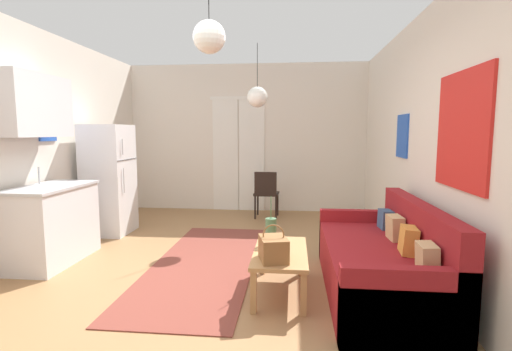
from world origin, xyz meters
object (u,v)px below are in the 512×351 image
object	(u,v)px
couch	(385,264)
refrigerator	(109,180)
coffee_table	(280,256)
pendant_lamp_near	(209,37)
accent_chair	(266,192)
pendant_lamp_far	(257,97)
handbag	(273,248)
bamboo_vase	(271,231)

from	to	relation	value
couch	refrigerator	distance (m)	4.00
coffee_table	pendant_lamp_near	bearing A→B (deg)	-152.34
accent_chair	refrigerator	bearing A→B (deg)	30.14
couch	refrigerator	size ratio (longest dim) A/B	1.23
couch	pendant_lamp_far	bearing A→B (deg)	124.27
couch	pendant_lamp_near	world-z (taller)	pendant_lamp_near
coffee_table	pendant_lamp_far	distance (m)	2.71
couch	handbag	distance (m)	1.09
handbag	accent_chair	bearing A→B (deg)	95.24
accent_chair	pendant_lamp_far	world-z (taller)	pendant_lamp_far
handbag	accent_chair	xyz separation A→B (m)	(-0.30, 3.27, -0.04)
bamboo_vase	pendant_lamp_far	xyz separation A→B (m)	(-0.32, 1.91, 1.47)
coffee_table	pendant_lamp_far	bearing A→B (deg)	101.30
handbag	refrigerator	distance (m)	3.30
refrigerator	pendant_lamp_far	xyz separation A→B (m)	(2.17, 0.27, 1.20)
bamboo_vase	coffee_table	bearing A→B (deg)	-62.38
pendant_lamp_near	pendant_lamp_far	size ratio (longest dim) A/B	0.70
accent_chair	pendant_lamp_near	xyz separation A→B (m)	(-0.23, -3.31, 1.79)
coffee_table	handbag	xyz separation A→B (m)	(-0.05, -0.27, 0.16)
coffee_table	refrigerator	bearing A→B (deg)	144.74
bamboo_vase	pendant_lamp_far	bearing A→B (deg)	99.49
pendant_lamp_far	accent_chair	bearing A→B (deg)	85.66
couch	pendant_lamp_near	xyz separation A→B (m)	(-1.54, -0.37, 1.97)
coffee_table	accent_chair	world-z (taller)	accent_chair
pendant_lamp_near	pendant_lamp_far	world-z (taller)	same
couch	bamboo_vase	bearing A→B (deg)	173.32
couch	refrigerator	bearing A→B (deg)	153.63
handbag	pendant_lamp_near	bearing A→B (deg)	-176.02
bamboo_vase	pendant_lamp_near	distance (m)	1.86
couch	refrigerator	world-z (taller)	refrigerator
bamboo_vase	refrigerator	size ratio (longest dim) A/B	0.30
handbag	couch	bearing A→B (deg)	18.12
refrigerator	handbag	bearing A→B (deg)	-39.56
coffee_table	pendant_lamp_far	world-z (taller)	pendant_lamp_far
bamboo_vase	accent_chair	distance (m)	2.82
refrigerator	pendant_lamp_near	size ratio (longest dim) A/B	2.52
bamboo_vase	refrigerator	world-z (taller)	refrigerator
pendant_lamp_near	coffee_table	bearing A→B (deg)	27.66
refrigerator	accent_chair	bearing A→B (deg)	27.72
accent_chair	bamboo_vase	bearing A→B (deg)	97.52
refrigerator	pendant_lamp_near	world-z (taller)	pendant_lamp_near
bamboo_vase	pendant_lamp_far	distance (m)	2.43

